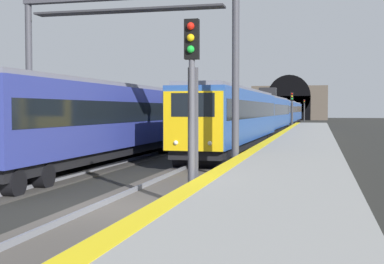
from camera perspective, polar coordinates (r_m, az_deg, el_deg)
The scene contains 11 objects.
ground_plane at distance 14.37m, azimuth -7.24°, elevation -8.42°, with size 320.00×320.00×0.00m, color black.
platform_right at distance 13.40m, azimuth 9.04°, elevation -7.05°, with size 112.00×3.82×1.00m, color gray.
platform_right_edge_strip at distance 13.56m, azimuth 2.01°, elevation -4.75°, with size 112.00×0.50×0.01m, color yellow.
track_main_line at distance 14.36m, azimuth -7.24°, elevation -8.25°, with size 160.00×2.99×0.21m.
train_main_approaching at distance 62.95m, azimuth 9.09°, elevation 2.03°, with size 82.31×3.13×4.84m.
train_adjacent_platform at distance 34.73m, azimuth -3.26°, elevation 1.69°, with size 39.93×2.97×3.96m.
railway_signal_near at distance 13.94m, azimuth -0.01°, elevation 3.99°, with size 0.39×0.38×5.07m.
railway_signal_mid at distance 64.42m, azimuth 10.76°, elevation 2.60°, with size 0.39×0.38×4.77m.
railway_signal_far at distance 115.08m, azimuth 12.05°, elevation 2.48°, with size 0.39×0.38×4.81m.
overhead_signal_gantry at distance 21.69m, azimuth -7.04°, elevation 10.27°, with size 0.70×9.11×7.48m.
tunnel_portal at distance 135.16m, azimuth 10.48°, elevation 3.12°, with size 2.82×18.88×11.33m.
Camera 1 is at (-13.18, -5.05, 2.71)m, focal length 49.28 mm.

